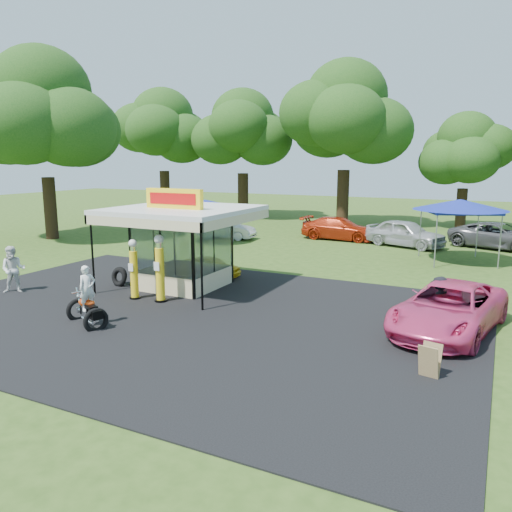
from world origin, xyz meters
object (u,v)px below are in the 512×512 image
object	(u,v)px
spectator_west	(13,270)
gas_pump_right	(160,270)
gas_station_kiosk	(183,246)
spectator_east_a	(439,301)
gas_pump_left	(134,271)
bg_car_d	(499,236)
pink_sedan	(449,308)
motorcycle	(87,302)
kiosk_car	(211,266)
tent_east	(460,205)
bg_car_c	(405,233)
bg_car_a	(226,229)
tent_west	(205,204)
a_frame_sign	(430,361)
bg_car_b	(339,229)

from	to	relation	value
spectator_west	gas_pump_right	bearing A→B (deg)	-25.09
gas_station_kiosk	spectator_east_a	world-z (taller)	gas_station_kiosk
gas_pump_left	bg_car_d	xyz separation A→B (m)	(12.36, 18.73, -0.35)
pink_sedan	spectator_east_a	world-z (taller)	spectator_east_a
motorcycle	bg_car_d	world-z (taller)	motorcycle
kiosk_car	tent_east	bearing A→B (deg)	-48.93
kiosk_car	tent_east	distance (m)	13.31
gas_pump_left	gas_pump_right	xyz separation A→B (m)	(1.14, 0.12, 0.11)
gas_pump_right	tent_east	distance (m)	16.16
gas_pump_right	bg_car_c	bearing A→B (deg)	70.34
bg_car_d	tent_east	size ratio (longest dim) A/B	1.19
spectator_west	motorcycle	bearing A→B (deg)	-55.95
motorcycle	gas_station_kiosk	bearing A→B (deg)	114.62
gas_station_kiosk	gas_pump_right	size ratio (longest dim) A/B	2.08
spectator_east_a	gas_pump_left	bearing A→B (deg)	-33.41
gas_station_kiosk	bg_car_a	xyz separation A→B (m)	(-4.97, 12.26, -1.12)
gas_station_kiosk	gas_pump_left	bearing A→B (deg)	-104.10
kiosk_car	tent_west	bearing A→B (deg)	33.43
gas_pump_right	bg_car_a	bearing A→B (deg)	110.72
gas_pump_right	pink_sedan	xyz separation A→B (m)	(10.08, 1.32, -0.48)
spectator_east_a	bg_car_d	bearing A→B (deg)	-139.52
a_frame_sign	bg_car_d	bearing A→B (deg)	99.03
a_frame_sign	tent_west	bearing A→B (deg)	148.79
gas_pump_left	spectator_west	world-z (taller)	gas_pump_left
bg_car_c	gas_pump_right	bearing A→B (deg)	179.16
spectator_east_a	bg_car_b	world-z (taller)	spectator_east_a
bg_car_b	gas_pump_right	bearing A→B (deg)	177.07
a_frame_sign	spectator_west	xyz separation A→B (m)	(-16.18, 0.97, 0.52)
kiosk_car	bg_car_c	world-z (taller)	bg_car_c
a_frame_sign	gas_pump_left	bearing A→B (deg)	-179.71
a_frame_sign	bg_car_a	bearing A→B (deg)	144.61
a_frame_sign	pink_sedan	distance (m)	3.82
bg_car_a	gas_pump_left	bearing A→B (deg)	-169.91
motorcycle	bg_car_b	world-z (taller)	motorcycle
gas_pump_right	gas_pump_left	bearing A→B (deg)	-174.24
tent_west	tent_east	xyz separation A→B (m)	(15.19, 0.50, 0.47)
tent_west	bg_car_b	bearing A→B (deg)	34.59
kiosk_car	bg_car_b	xyz separation A→B (m)	(2.06, 13.19, 0.27)
gas_pump_right	kiosk_car	xyz separation A→B (m)	(-0.54, 4.50, -0.76)
gas_station_kiosk	bg_car_a	world-z (taller)	gas_station_kiosk
spectator_west	bg_car_c	size ratio (longest dim) A/B	0.39
kiosk_car	bg_car_b	bearing A→B (deg)	-8.86
kiosk_car	spectator_east_a	xyz separation A→B (m)	(10.25, -2.51, 0.32)
bg_car_a	tent_east	xyz separation A→B (m)	(14.82, -1.46, 2.33)
gas_station_kiosk	tent_east	xyz separation A→B (m)	(9.85, 10.79, 1.22)
motorcycle	tent_east	world-z (taller)	tent_east
kiosk_car	bg_car_a	size ratio (longest dim) A/B	0.70
gas_pump_right	kiosk_car	distance (m)	4.60
gas_pump_left	pink_sedan	distance (m)	11.32
gas_pump_right	pink_sedan	size ratio (longest dim) A/B	0.47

